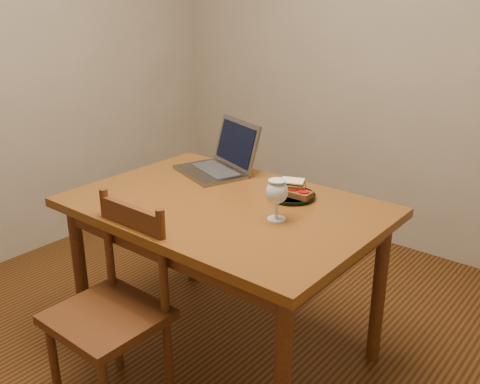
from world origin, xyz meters
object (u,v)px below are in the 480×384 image
Objects in this scene: chair at (111,302)px; laptop at (222,158)px; table at (225,221)px; plate at (291,196)px; milk_glass at (277,200)px.

chair is 1.01× the size of laptop.
table is 6.13× the size of plate.
plate is at bearing 110.26° from milk_glass.
milk_glass is at bearing -69.74° from plate.
chair is 0.94m from laptop.
laptop reaches higher than table.
plate is (0.30, 0.77, 0.28)m from chair.
chair is at bearing -126.35° from milk_glass.
milk_glass is at bearing 54.10° from chair.
laptop is at bearing 132.00° from table.
milk_glass reaches higher than plate.
milk_glass is at bearing -1.48° from table.
milk_glass is at bearing -10.69° from laptop.
chair is 2.57× the size of milk_glass.
chair reaches higher than table.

